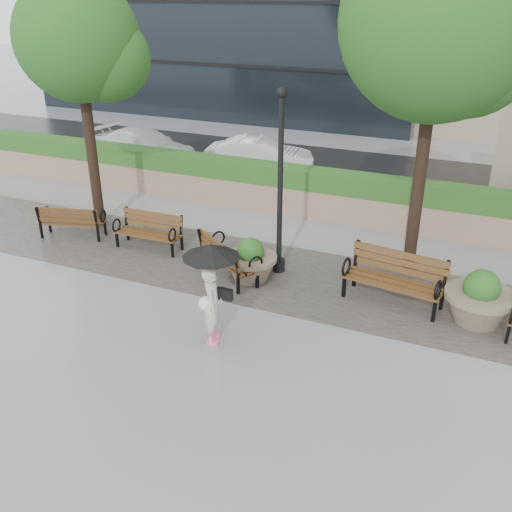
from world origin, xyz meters
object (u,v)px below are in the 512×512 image
at_px(planter_left, 251,263).
at_px(pedestrian, 212,284).
at_px(car_right, 259,155).
at_px(bench_2, 228,265).
at_px(bench_1, 149,239).
at_px(planter_right, 479,303).
at_px(lamppost, 280,196).
at_px(bench_3, 393,289).
at_px(bench_0, 73,228).
at_px(car_left, 145,147).

height_order(planter_left, pedestrian, pedestrian).
bearing_deg(car_right, bench_2, -173.73).
relative_size(bench_2, pedestrian, 0.95).
bearing_deg(bench_1, planter_right, -3.90).
bearing_deg(planter_right, lamppost, 173.07).
xyz_separation_m(bench_3, car_right, (-6.20, 7.45, 0.29)).
bearing_deg(bench_1, bench_2, -14.20).
height_order(bench_0, bench_3, bench_3).
distance_m(bench_1, bench_3, 6.17).
distance_m(lamppost, pedestrian, 3.21).
bearing_deg(planter_right, pedestrian, -149.75).
bearing_deg(bench_1, pedestrian, -42.66).
xyz_separation_m(planter_right, car_right, (-7.89, 7.54, 0.17)).
distance_m(bench_0, planter_right, 10.10).
height_order(bench_2, bench_3, bench_3).
xyz_separation_m(bench_2, lamppost, (0.95, 0.72, 1.57)).
bearing_deg(car_left, bench_1, -138.54).
distance_m(planter_left, car_right, 8.23).
xyz_separation_m(bench_2, car_right, (-2.54, 7.72, 0.34)).
bearing_deg(bench_2, lamppost, -109.04).
bearing_deg(lamppost, bench_0, -176.93).
distance_m(bench_0, car_right, 7.65).
relative_size(bench_2, lamppost, 0.44).
relative_size(bench_2, bench_3, 0.86).
xyz_separation_m(bench_1, bench_2, (2.50, -0.59, 0.01)).
bearing_deg(lamppost, bench_1, -177.90).
distance_m(bench_2, planter_right, 5.35).
height_order(bench_2, pedestrian, pedestrian).
bearing_deg(bench_3, planter_left, -168.49).
relative_size(car_left, pedestrian, 2.22).
bearing_deg(car_left, car_right, -74.11).
xyz_separation_m(bench_3, planter_left, (-3.14, -0.18, 0.07)).
bearing_deg(bench_0, pedestrian, 138.33).
relative_size(bench_3, car_left, 0.49).
bearing_deg(bench_1, bench_3, -3.87).
xyz_separation_m(bench_0, pedestrian, (5.62, -2.83, 0.91)).
distance_m(bench_0, bench_1, 2.25).
bearing_deg(bench_0, bench_2, 160.12).
bearing_deg(bench_1, car_left, 123.09).
relative_size(bench_1, bench_2, 0.94).
xyz_separation_m(bench_0, bench_1, (2.25, 0.18, 0.01)).
bearing_deg(planter_left, pedestrian, -81.80).
relative_size(planter_left, planter_right, 0.88).
height_order(lamppost, pedestrian, lamppost).
bearing_deg(bench_1, planter_left, -10.36).
height_order(bench_2, planter_left, planter_left).
xyz_separation_m(bench_2, pedestrian, (0.88, -2.42, 0.90)).
bearing_deg(car_right, planter_left, -170.12).
bearing_deg(bench_3, car_right, 137.93).
height_order(bench_0, planter_right, planter_right).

